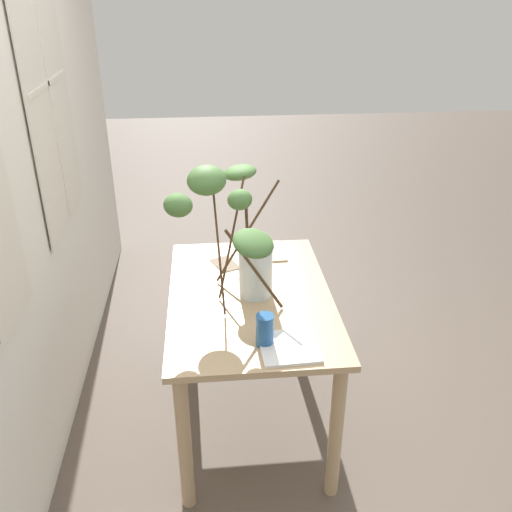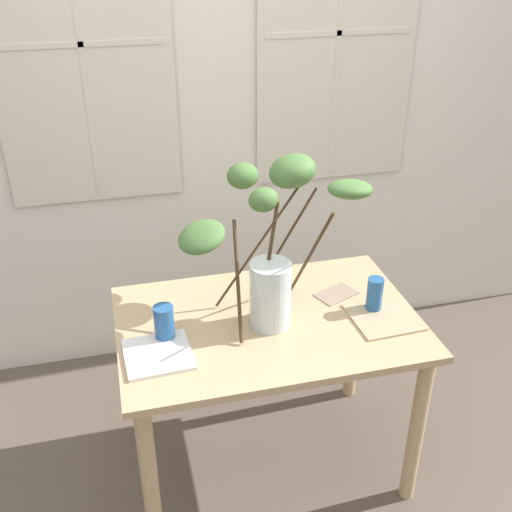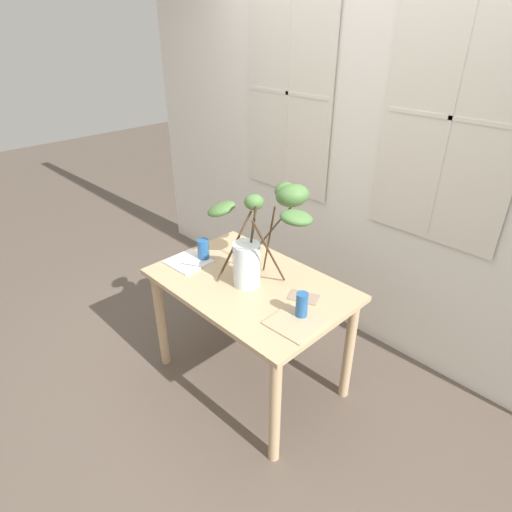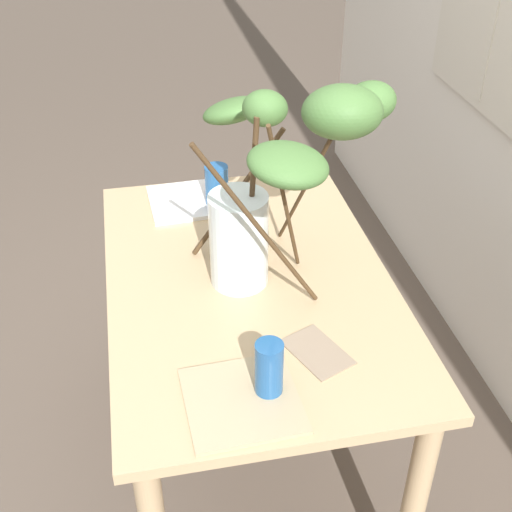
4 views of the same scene
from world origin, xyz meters
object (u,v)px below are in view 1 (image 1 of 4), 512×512
(vase_with_branches, at_px, (236,231))
(plate_square_right, at_px, (261,252))
(drinking_glass_blue_left, at_px, (265,330))
(drinking_glass_blue_right, at_px, (250,243))
(plate_square_left, at_px, (289,347))
(dining_table, at_px, (250,316))

(vase_with_branches, relative_size, plate_square_right, 2.99)
(vase_with_branches, bearing_deg, drinking_glass_blue_left, -168.95)
(drinking_glass_blue_right, bearing_deg, plate_square_left, -174.35)
(vase_with_branches, distance_m, drinking_glass_blue_left, 0.50)
(dining_table, xyz_separation_m, drinking_glass_blue_left, (-0.40, -0.03, 0.19))
(dining_table, relative_size, plate_square_right, 4.66)
(dining_table, height_order, drinking_glass_blue_right, drinking_glass_blue_right)
(dining_table, xyz_separation_m, vase_with_branches, (0.03, 0.06, 0.44))
(drinking_glass_blue_left, bearing_deg, vase_with_branches, 11.05)
(dining_table, xyz_separation_m, plate_square_left, (-0.44, -0.12, 0.13))
(drinking_glass_blue_left, relative_size, plate_square_left, 0.60)
(drinking_glass_blue_right, relative_size, plate_square_left, 0.61)
(vase_with_branches, height_order, plate_square_left, vase_with_branches)
(plate_square_left, bearing_deg, drinking_glass_blue_right, 5.65)
(dining_table, height_order, vase_with_branches, vase_with_branches)
(dining_table, distance_m, drinking_glass_blue_left, 0.44)
(drinking_glass_blue_right, xyz_separation_m, plate_square_right, (0.02, -0.06, -0.07))
(dining_table, height_order, drinking_glass_blue_left, drinking_glass_blue_left)
(vase_with_branches, xyz_separation_m, drinking_glass_blue_left, (-0.43, -0.08, -0.25))
(drinking_glass_blue_left, height_order, plate_square_right, drinking_glass_blue_left)
(dining_table, xyz_separation_m, drinking_glass_blue_right, (0.42, -0.04, 0.19))
(drinking_glass_blue_right, xyz_separation_m, plate_square_left, (-0.85, -0.08, -0.06))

